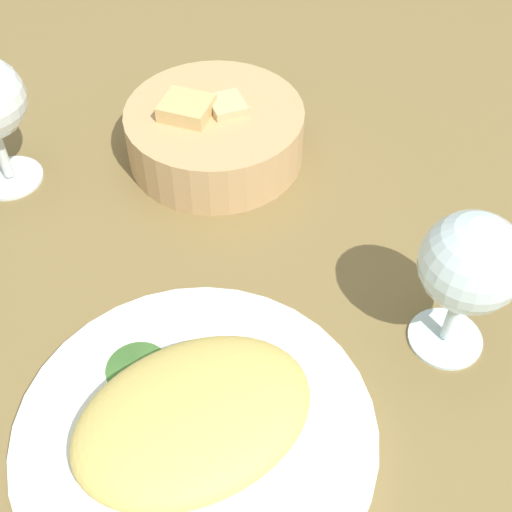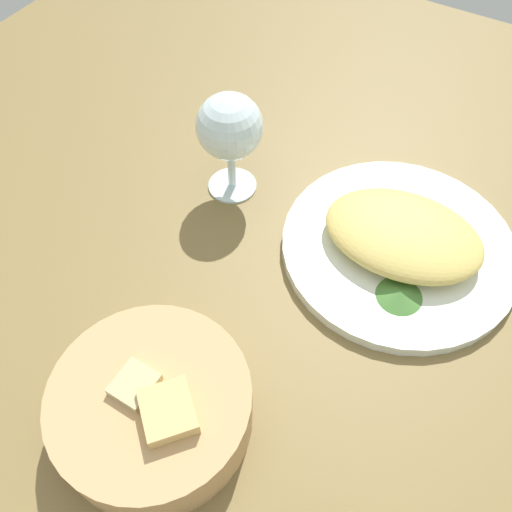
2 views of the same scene
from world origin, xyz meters
TOP-DOWN VIEW (x-y plane):
  - ground_plane at (0.00, 0.00)cm, footprint 140.00×140.00cm
  - plate at (-6.82, -14.71)cm, footprint 27.09×27.09cm
  - omelette at (-6.82, -14.71)cm, footprint 19.28×14.75cm
  - lettuce_garnish at (-9.39, -8.01)cm, footprint 5.07×5.07cm
  - bread_basket at (5.31, 15.67)cm, footprint 18.25×18.25cm
  - wine_glass_near at (15.39, -13.72)cm, footprint 7.86×7.86cm

SIDE VIEW (x-z plane):
  - ground_plane at x=0.00cm, z-range -2.00..0.00cm
  - plate at x=-6.82cm, z-range 0.00..1.40cm
  - lettuce_garnish at x=-9.39cm, z-range 1.40..2.42cm
  - bread_basket at x=5.31cm, z-range -0.64..6.64cm
  - omelette at x=-6.82cm, z-range 1.40..5.03cm
  - wine_glass_near at x=15.39cm, z-range 2.44..16.16cm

